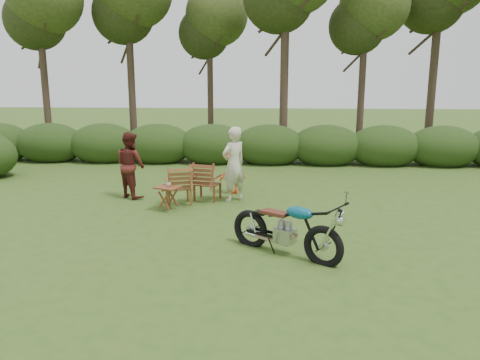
# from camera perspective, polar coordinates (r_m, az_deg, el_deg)

# --- Properties ---
(ground) EXTENTS (80.00, 80.00, 0.00)m
(ground) POSITION_cam_1_polar(r_m,az_deg,el_deg) (8.04, 3.17, -9.42)
(ground) COLOR #30521B
(ground) RESTS_ON ground
(tree_line) EXTENTS (22.52, 11.62, 8.14)m
(tree_line) POSITION_cam_1_polar(r_m,az_deg,el_deg) (17.23, 5.49, 15.04)
(tree_line) COLOR #34261C
(tree_line) RESTS_ON ground
(motorcycle) EXTENTS (2.16, 1.81, 1.18)m
(motorcycle) POSITION_cam_1_polar(r_m,az_deg,el_deg) (8.23, 5.45, -8.95)
(motorcycle) COLOR #0D89B4
(motorcycle) RESTS_ON ground
(lawn_chair_right) EXTENTS (0.79, 0.79, 0.96)m
(lawn_chair_right) POSITION_cam_1_polar(r_m,az_deg,el_deg) (11.73, -3.98, -2.41)
(lawn_chair_right) COLOR #5B2F16
(lawn_chair_right) RESTS_ON ground
(lawn_chair_left) EXTENTS (0.83, 0.83, 0.95)m
(lawn_chair_left) POSITION_cam_1_polar(r_m,az_deg,el_deg) (11.40, -7.47, -2.92)
(lawn_chair_left) COLOR brown
(lawn_chair_left) RESTS_ON ground
(side_table) EXTENTS (0.68, 0.63, 0.56)m
(side_table) POSITION_cam_1_polar(r_m,az_deg,el_deg) (10.83, -8.75, -2.25)
(side_table) COLOR brown
(side_table) RESTS_ON ground
(cup) EXTENTS (0.12, 0.12, 0.09)m
(cup) POSITION_cam_1_polar(r_m,az_deg,el_deg) (10.78, -8.70, -0.53)
(cup) COLOR #C0B69E
(cup) RESTS_ON side_table
(adult_a) EXTENTS (0.79, 0.78, 1.84)m
(adult_a) POSITION_cam_1_polar(r_m,az_deg,el_deg) (11.59, -0.77, -2.56)
(adult_a) COLOR beige
(adult_a) RESTS_ON ground
(adult_b) EXTENTS (1.03, 1.00, 1.67)m
(adult_b) POSITION_cam_1_polar(r_m,az_deg,el_deg) (12.27, -13.01, -2.03)
(adult_b) COLOR #4F1C16
(adult_b) RESTS_ON ground
(child) EXTENTS (0.85, 0.75, 1.14)m
(child) POSITION_cam_1_polar(r_m,az_deg,el_deg) (12.34, -0.85, -1.63)
(child) COLOR red
(child) RESTS_ON ground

